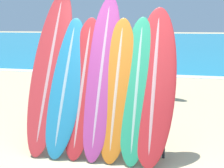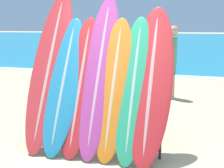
# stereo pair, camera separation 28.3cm
# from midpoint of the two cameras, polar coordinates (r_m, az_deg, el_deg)

# --- Properties ---
(ocean_water) EXTENTS (120.00, 60.00, 0.01)m
(ocean_water) POSITION_cam_midpoint_polar(r_m,az_deg,el_deg) (40.70, 15.70, 7.75)
(ocean_water) COLOR teal
(ocean_water) RESTS_ON ground_plane
(surfboard_rack) EXTENTS (1.92, 0.04, 0.85)m
(surfboard_rack) POSITION_cam_midpoint_polar(r_m,az_deg,el_deg) (4.55, -1.17, -6.86)
(surfboard_rack) COLOR #28282D
(surfboard_rack) RESTS_ON ground_plane
(surfboard_slot_0) EXTENTS (0.57, 1.28, 2.40)m
(surfboard_slot_0) POSITION_cam_midpoint_polar(r_m,az_deg,el_deg) (4.83, -9.71, 3.03)
(surfboard_slot_0) COLOR red
(surfboard_slot_0) RESTS_ON ground_plane
(surfboard_slot_1) EXTENTS (0.54, 1.07, 1.96)m
(surfboard_slot_1) POSITION_cam_midpoint_polar(r_m,az_deg,el_deg) (4.64, -7.07, 0.05)
(surfboard_slot_1) COLOR teal
(surfboard_slot_1) RESTS_ON ground_plane
(surfboard_slot_2) EXTENTS (0.50, 1.00, 1.96)m
(surfboard_slot_2) POSITION_cam_midpoint_polar(r_m,az_deg,el_deg) (4.54, -4.02, -0.10)
(surfboard_slot_2) COLOR red
(surfboard_slot_2) RESTS_ON ground_plane
(surfboard_slot_3) EXTENTS (0.50, 1.17, 2.30)m
(surfboard_slot_3) POSITION_cam_midpoint_polar(r_m,az_deg,el_deg) (4.50, -0.56, 1.97)
(surfboard_slot_3) COLOR #B23D8E
(surfboard_slot_3) RESTS_ON ground_plane
(surfboard_slot_4) EXTENTS (0.51, 0.96, 1.95)m
(surfboard_slot_4) POSITION_cam_midpoint_polar(r_m,az_deg,el_deg) (4.38, 2.14, -0.55)
(surfboard_slot_4) COLOR orange
(surfboard_slot_4) RESTS_ON ground_plane
(surfboard_slot_5) EXTENTS (0.48, 1.00, 1.97)m
(surfboard_slot_5) POSITION_cam_midpoint_polar(r_m,az_deg,el_deg) (4.32, 5.85, -0.65)
(surfboard_slot_5) COLOR #289E70
(surfboard_slot_5) RESTS_ON ground_plane
(surfboard_slot_6) EXTENTS (0.60, 1.09, 2.11)m
(surfboard_slot_6) POSITION_cam_midpoint_polar(r_m,az_deg,el_deg) (4.31, 9.01, 0.19)
(surfboard_slot_6) COLOR red
(surfboard_slot_6) RESTS_ON ground_plane
(person_near_water) EXTENTS (0.24, 0.31, 1.82)m
(person_near_water) POSITION_cam_midpoint_polar(r_m,az_deg,el_deg) (7.93, 12.07, 4.42)
(person_near_water) COLOR tan
(person_near_water) RESTS_ON ground_plane
(person_mid_beach) EXTENTS (0.27, 0.22, 1.62)m
(person_mid_beach) POSITION_cam_midpoint_polar(r_m,az_deg,el_deg) (6.63, -5.79, 2.44)
(person_mid_beach) COLOR tan
(person_mid_beach) RESTS_ON ground_plane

